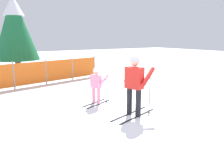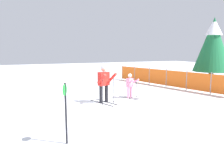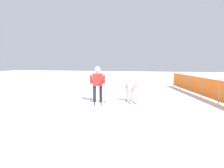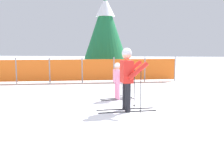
{
  "view_description": "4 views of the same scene",
  "coord_description": "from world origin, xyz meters",
  "px_view_note": "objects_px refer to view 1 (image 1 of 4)",
  "views": [
    {
      "loc": [
        -3.49,
        -4.59,
        2.17
      ],
      "look_at": [
        0.02,
        0.95,
        0.76
      ],
      "focal_mm": 35.0,
      "sensor_mm": 36.0,
      "label": 1
    },
    {
      "loc": [
        8.97,
        -3.58,
        2.3
      ],
      "look_at": [
        -0.32,
        0.66,
        0.74
      ],
      "focal_mm": 35.0,
      "sensor_mm": 36.0,
      "label": 2
    },
    {
      "loc": [
        8.11,
        2.44,
        1.88
      ],
      "look_at": [
        0.05,
        0.72,
        0.88
      ],
      "focal_mm": 28.0,
      "sensor_mm": 36.0,
      "label": 3
    },
    {
      "loc": [
        0.5,
        -7.45,
        1.85
      ],
      "look_at": [
        -0.28,
        0.52,
        0.66
      ],
      "focal_mm": 45.0,
      "sensor_mm": 36.0,
      "label": 4
    }
  ],
  "objects_px": {
    "skier_child": "(96,83)",
    "safety_fence": "(14,75)",
    "skier_adult": "(135,80)",
    "conifer_far": "(15,26)"
  },
  "relations": [
    {
      "from": "skier_adult",
      "to": "safety_fence",
      "type": "xyz_separation_m",
      "value": [
        -2.33,
        5.27,
        -0.43
      ]
    },
    {
      "from": "skier_child",
      "to": "safety_fence",
      "type": "relative_size",
      "value": 0.14
    },
    {
      "from": "skier_child",
      "to": "skier_adult",
      "type": "bearing_deg",
      "value": -97.82
    },
    {
      "from": "skier_child",
      "to": "conifer_far",
      "type": "bearing_deg",
      "value": 78.49
    },
    {
      "from": "skier_child",
      "to": "safety_fence",
      "type": "bearing_deg",
      "value": 95.75
    },
    {
      "from": "skier_child",
      "to": "conifer_far",
      "type": "distance_m",
      "value": 7.25
    },
    {
      "from": "skier_adult",
      "to": "skier_child",
      "type": "height_order",
      "value": "skier_adult"
    },
    {
      "from": "skier_child",
      "to": "safety_fence",
      "type": "distance_m",
      "value": 4.22
    },
    {
      "from": "safety_fence",
      "to": "skier_child",
      "type": "bearing_deg",
      "value": -62.5
    },
    {
      "from": "conifer_far",
      "to": "safety_fence",
      "type": "bearing_deg",
      "value": -102.86
    }
  ]
}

